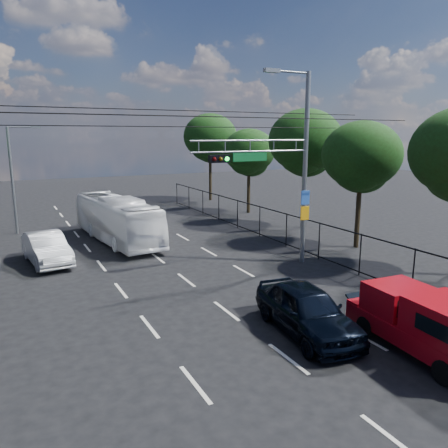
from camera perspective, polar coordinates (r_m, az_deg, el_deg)
ground at (r=13.68m, az=8.36°, el=-16.99°), size 120.00×120.00×0.00m
lane_markings at (r=25.59m, az=-10.03°, el=-3.32°), size 6.12×38.00×0.01m
signal_mast at (r=21.64m, az=8.01°, el=8.11°), size 6.43×0.39×9.50m
streetlight_left at (r=31.83m, az=-25.68°, el=5.82°), size 2.09×0.22×7.08m
utility_wires at (r=19.87m, az=-6.26°, el=13.60°), size 22.00×5.04×0.74m
fence_right at (r=26.92m, az=6.72°, el=-0.23°), size 0.06×34.03×2.00m
tree_right_b at (r=26.23m, az=17.48°, el=7.88°), size 4.50×4.50×7.31m
tree_right_c at (r=31.14m, az=10.55°, el=9.97°), size 5.10×5.10×8.29m
tree_right_d at (r=36.78m, az=3.29°, el=8.99°), size 4.32×4.32×7.02m
tree_right_e at (r=43.92m, az=-1.82°, el=10.84°), size 5.28×5.28×8.58m
red_pickup at (r=14.66m, az=25.01°, el=-11.55°), size 2.23×5.28×1.92m
navy_hatchback at (r=15.00m, az=10.76°, el=-10.97°), size 2.46×4.96×1.63m
white_bus at (r=27.91m, az=-13.84°, el=0.65°), size 3.37×10.10×2.76m
white_van at (r=24.26m, az=-22.18°, el=-2.94°), size 2.23×4.93×1.57m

